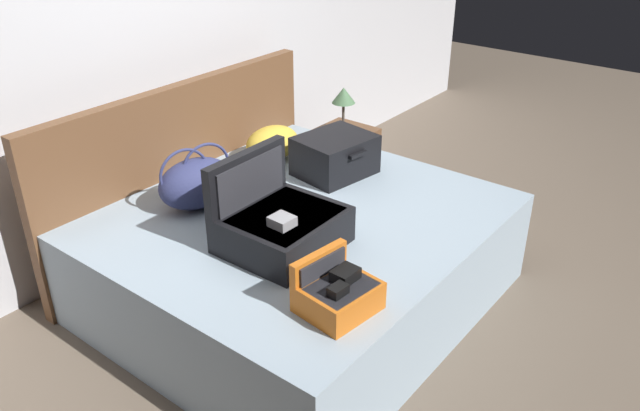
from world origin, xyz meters
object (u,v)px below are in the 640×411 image
(hard_case_large, at_px, (280,223))
(pillow_near_headboard, at_px, (272,143))
(hard_case_small, at_px, (337,293))
(duffel_bag, at_px, (197,183))
(nightstand, at_px, (342,160))
(bed, at_px, (301,258))
(table_lamp, at_px, (344,98))
(hard_case_medium, at_px, (335,155))

(hard_case_large, xyz_separation_m, pillow_near_headboard, (0.77, 0.74, -0.02))
(hard_case_small, height_order, duffel_bag, duffel_bag)
(hard_case_large, relative_size, nightstand, 1.15)
(pillow_near_headboard, height_order, nightstand, pillow_near_headboard)
(bed, relative_size, table_lamp, 6.06)
(bed, xyz_separation_m, nightstand, (1.29, 0.66, -0.04))
(bed, bearing_deg, hard_case_medium, 17.39)
(hard_case_large, bearing_deg, nightstand, 25.20)
(hard_case_medium, height_order, table_lamp, table_lamp)
(nightstand, bearing_deg, hard_case_medium, -146.97)
(bed, relative_size, hard_case_small, 5.98)
(hard_case_small, height_order, nightstand, hard_case_small)
(pillow_near_headboard, relative_size, nightstand, 0.77)
(hard_case_large, height_order, hard_case_small, hard_case_large)
(duffel_bag, distance_m, nightstand, 1.64)
(hard_case_small, relative_size, duffel_bag, 0.68)
(table_lamp, bearing_deg, duffel_bag, -174.36)
(duffel_bag, bearing_deg, hard_case_medium, -22.79)
(hard_case_medium, xyz_separation_m, nightstand, (0.76, 0.49, -0.44))
(nightstand, distance_m, table_lamp, 0.49)
(duffel_bag, relative_size, nightstand, 1.03)
(hard_case_large, distance_m, table_lamp, 1.78)
(hard_case_medium, bearing_deg, bed, -153.61)
(duffel_bag, relative_size, table_lamp, 1.48)
(duffel_bag, height_order, pillow_near_headboard, duffel_bag)
(hard_case_large, relative_size, hard_case_medium, 1.12)
(duffel_bag, distance_m, pillow_near_headboard, 0.75)
(hard_case_medium, bearing_deg, duffel_bag, 166.20)
(pillow_near_headboard, xyz_separation_m, nightstand, (0.83, 0.04, -0.42))
(hard_case_large, distance_m, hard_case_small, 0.59)
(bed, relative_size, duffel_bag, 4.10)
(hard_case_large, relative_size, table_lamp, 1.64)
(hard_case_medium, distance_m, table_lamp, 0.91)
(bed, distance_m, nightstand, 1.45)
(table_lamp, bearing_deg, hard_case_small, -144.33)
(bed, height_order, hard_case_small, hard_case_small)
(hard_case_large, relative_size, duffel_bag, 1.11)
(pillow_near_headboard, bearing_deg, hard_case_small, -128.49)
(bed, height_order, table_lamp, table_lamp)
(bed, xyz_separation_m, pillow_near_headboard, (0.47, 0.62, 0.39))
(hard_case_medium, height_order, pillow_near_headboard, hard_case_medium)
(pillow_near_headboard, bearing_deg, nightstand, 3.09)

